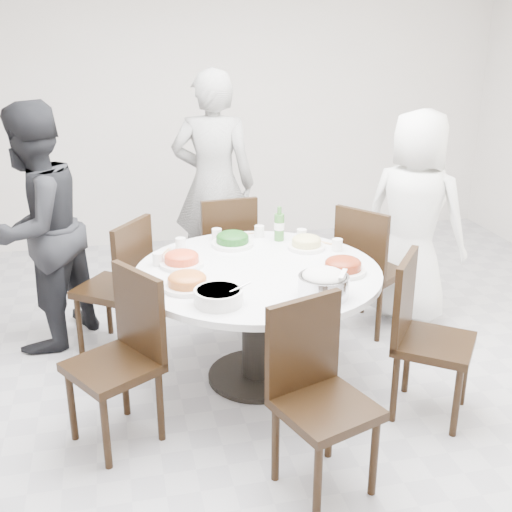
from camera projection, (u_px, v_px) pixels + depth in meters
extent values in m
cube|color=#B0B0B5|center=(286.00, 386.00, 4.05)|extent=(6.00, 6.00, 0.01)
cube|color=silver|center=(208.00, 103.00, 6.30)|extent=(6.00, 0.01, 2.80)
cylinder|color=white|center=(258.00, 325.00, 4.02)|extent=(1.50, 1.50, 0.75)
cube|color=black|center=(373.00, 267.00, 4.68)|extent=(0.59, 0.59, 0.95)
cube|color=black|center=(224.00, 252.00, 4.98)|extent=(0.45, 0.45, 0.95)
cube|color=black|center=(112.00, 286.00, 4.36)|extent=(0.59, 0.59, 0.95)
cube|color=black|center=(112.00, 363.00, 3.38)|extent=(0.58, 0.58, 0.95)
cube|color=black|center=(326.00, 404.00, 3.02)|extent=(0.54, 0.54, 0.95)
cube|color=black|center=(435.00, 340.00, 3.62)|extent=(0.59, 0.59, 0.95)
imported|color=white|center=(414.00, 218.00, 4.73)|extent=(0.90, 0.91, 1.60)
imported|color=black|center=(214.00, 185.00, 5.18)|extent=(0.76, 0.59, 1.84)
imported|color=black|center=(36.00, 229.00, 4.32)|extent=(1.01, 1.05, 1.70)
cylinder|color=white|center=(232.00, 240.00, 4.29)|extent=(0.28, 0.28, 0.07)
cylinder|color=white|center=(306.00, 244.00, 4.23)|extent=(0.25, 0.25, 0.07)
cylinder|color=white|center=(182.00, 260.00, 3.94)|extent=(0.27, 0.27, 0.07)
cylinder|color=white|center=(343.00, 267.00, 3.83)|extent=(0.28, 0.28, 0.07)
cylinder|color=white|center=(187.00, 282.00, 3.61)|extent=(0.28, 0.28, 0.07)
cylinder|color=silver|center=(323.00, 286.00, 3.50)|extent=(0.28, 0.28, 0.12)
cylinder|color=white|center=(219.00, 297.00, 3.42)|extent=(0.26, 0.26, 0.08)
cylinder|color=#35702C|center=(279.00, 224.00, 4.36)|extent=(0.07, 0.07, 0.24)
cylinder|color=white|center=(242.00, 231.00, 4.46)|extent=(0.07, 0.07, 0.08)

